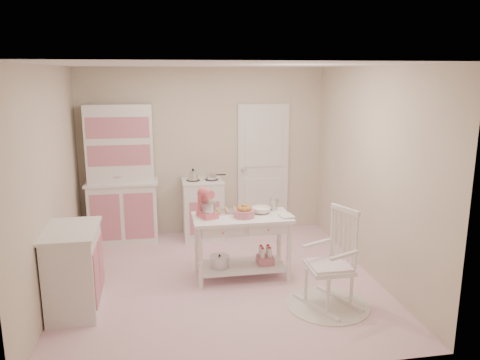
% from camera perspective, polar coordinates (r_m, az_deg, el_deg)
% --- Properties ---
extents(room_shell, '(3.84, 3.84, 2.62)m').
position_cam_1_polar(room_shell, '(5.43, -2.57, 3.78)').
color(room_shell, pink).
rests_on(room_shell, ground).
extents(door, '(0.82, 0.05, 2.04)m').
position_cam_1_polar(door, '(7.52, 2.82, 1.49)').
color(door, white).
rests_on(door, ground).
extents(hutch, '(1.06, 0.50, 2.08)m').
position_cam_1_polar(hutch, '(7.16, -14.27, 0.67)').
color(hutch, white).
rests_on(hutch, ground).
extents(stove, '(0.62, 0.57, 0.92)m').
position_cam_1_polar(stove, '(7.26, -4.54, -3.53)').
color(stove, white).
rests_on(stove, ground).
extents(base_cabinet, '(0.54, 0.84, 0.92)m').
position_cam_1_polar(base_cabinet, '(5.38, -19.57, -10.27)').
color(base_cabinet, white).
rests_on(base_cabinet, ground).
extents(lace_rug, '(0.92, 0.92, 0.01)m').
position_cam_1_polar(lace_rug, '(5.44, 10.63, -14.70)').
color(lace_rug, white).
rests_on(lace_rug, ground).
extents(rocking_chair, '(0.73, 0.85, 1.10)m').
position_cam_1_polar(rocking_chair, '(5.22, 10.88, -9.40)').
color(rocking_chair, white).
rests_on(rocking_chair, ground).
extents(work_table, '(1.20, 0.60, 0.80)m').
position_cam_1_polar(work_table, '(5.87, 0.22, -8.14)').
color(work_table, white).
rests_on(work_table, ground).
extents(stand_mixer, '(0.30, 0.34, 0.34)m').
position_cam_1_polar(stand_mixer, '(5.65, -4.01, -2.92)').
color(stand_mixer, '#E7616D').
rests_on(stand_mixer, work_table).
extents(cookie_tray, '(0.34, 0.24, 0.02)m').
position_cam_1_polar(cookie_tray, '(5.88, -1.53, -3.90)').
color(cookie_tray, silver).
rests_on(cookie_tray, work_table).
extents(bread_basket, '(0.25, 0.25, 0.09)m').
position_cam_1_polar(bread_basket, '(5.68, 0.51, -4.12)').
color(bread_basket, '#CE7689').
rests_on(bread_basket, work_table).
extents(mixing_bowl, '(0.24, 0.24, 0.08)m').
position_cam_1_polar(mixing_bowl, '(5.85, 2.59, -3.69)').
color(mixing_bowl, white).
rests_on(mixing_bowl, work_table).
extents(metal_pitcher, '(0.10, 0.10, 0.17)m').
position_cam_1_polar(metal_pitcher, '(5.95, 4.13, -2.95)').
color(metal_pitcher, silver).
rests_on(metal_pitcher, work_table).
extents(recipe_book, '(0.18, 0.23, 0.02)m').
position_cam_1_polar(recipe_book, '(5.72, 4.89, -4.42)').
color(recipe_book, white).
rests_on(recipe_book, work_table).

